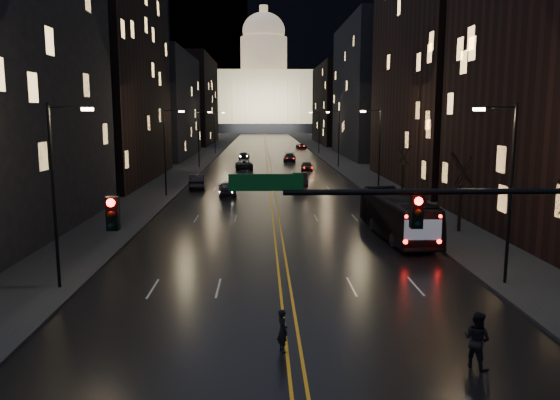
{
  "coord_description": "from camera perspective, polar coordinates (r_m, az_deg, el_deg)",
  "views": [
    {
      "loc": [
        -1.11,
        -15.89,
        8.5
      ],
      "look_at": [
        -0.22,
        10.96,
        4.24
      ],
      "focal_mm": 35.0,
      "sensor_mm": 36.0,
      "label": 1
    }
  ],
  "objects": [
    {
      "name": "ground",
      "position": [
        18.06,
        1.97,
        -19.07
      ],
      "size": [
        900.0,
        900.0,
        0.0
      ],
      "primitive_type": "plane",
      "color": "black",
      "rests_on": "ground"
    },
    {
      "name": "road",
      "position": [
        146.14,
        -1.46,
        5.69
      ],
      "size": [
        20.0,
        320.0,
        0.02
      ],
      "primitive_type": "cube",
      "color": "black",
      "rests_on": "ground"
    },
    {
      "name": "sidewalk_left",
      "position": [
        146.7,
        -6.97,
        5.67
      ],
      "size": [
        8.0,
        320.0,
        0.16
      ],
      "primitive_type": "cube",
      "color": "black",
      "rests_on": "ground"
    },
    {
      "name": "sidewalk_right",
      "position": [
        146.91,
        4.03,
        5.71
      ],
      "size": [
        8.0,
        320.0,
        0.16
      ],
      "primitive_type": "cube",
      "color": "black",
      "rests_on": "ground"
    },
    {
      "name": "center_line",
      "position": [
        146.14,
        -1.46,
        5.69
      ],
      "size": [
        0.62,
        320.0,
        0.01
      ],
      "primitive_type": "cube",
      "color": "orange",
      "rests_on": "road"
    },
    {
      "name": "building_left_mid",
      "position": [
        72.87,
        -18.2,
        12.91
      ],
      "size": [
        12.0,
        30.0,
        28.0
      ],
      "primitive_type": "cube",
      "color": "black",
      "rests_on": "ground"
    },
    {
      "name": "building_left_far",
      "position": [
        109.72,
        -12.52,
        9.59
      ],
      "size": [
        12.0,
        34.0,
        20.0
      ],
      "primitive_type": "cube",
      "color": "black",
      "rests_on": "ground"
    },
    {
      "name": "building_left_dist",
      "position": [
        157.19,
        -9.31,
        10.18
      ],
      "size": [
        12.0,
        40.0,
        24.0
      ],
      "primitive_type": "cube",
      "color": "black",
      "rests_on": "ground"
    },
    {
      "name": "building_right_tall",
      "position": [
        70.29,
        17.26,
        17.22
      ],
      "size": [
        12.0,
        30.0,
        38.0
      ],
      "primitive_type": "cube",
      "color": "black",
      "rests_on": "ground"
    },
    {
      "name": "building_right_mid",
      "position": [
        110.22,
        9.87,
        11.23
      ],
      "size": [
        12.0,
        34.0,
        26.0
      ],
      "primitive_type": "cube",
      "color": "black",
      "rests_on": "ground"
    },
    {
      "name": "building_right_dist",
      "position": [
        157.47,
        6.27,
        9.88
      ],
      "size": [
        12.0,
        40.0,
        22.0
      ],
      "primitive_type": "cube",
      "color": "black",
      "rests_on": "ground"
    },
    {
      "name": "mountain_ridge",
      "position": [
        402.01,
        4.18,
        17.08
      ],
      "size": [
        520.0,
        60.0,
        130.0
      ],
      "primitive_type": "cube",
      "color": "black",
      "rests_on": "ground"
    },
    {
      "name": "capitol",
      "position": [
        266.03,
        -1.68,
        10.88
      ],
      "size": [
        90.0,
        50.0,
        58.5
      ],
      "color": "black",
      "rests_on": "ground"
    },
    {
      "name": "traffic_signal",
      "position": [
        17.7,
        21.54,
        -2.69
      ],
      "size": [
        17.29,
        0.45,
        7.0
      ],
      "color": "black",
      "rests_on": "ground"
    },
    {
      "name": "streetlamp_right_near",
      "position": [
        28.71,
        22.67,
        1.49
      ],
      "size": [
        2.13,
        0.25,
        9.0
      ],
      "color": "black",
      "rests_on": "ground"
    },
    {
      "name": "streetlamp_left_near",
      "position": [
        27.86,
        -22.26,
        1.3
      ],
      "size": [
        2.13,
        0.25,
        9.0
      ],
      "color": "black",
      "rests_on": "ground"
    },
    {
      "name": "streetlamp_right_mid",
      "position": [
        57.25,
        10.18,
        5.46
      ],
      "size": [
        2.13,
        0.25,
        9.0
      ],
      "color": "black",
      "rests_on": "ground"
    },
    {
      "name": "streetlamp_left_mid",
      "position": [
        56.83,
        -11.77,
        5.39
      ],
      "size": [
        2.13,
        0.25,
        9.0
      ],
      "color": "black",
      "rests_on": "ground"
    },
    {
      "name": "streetlamp_right_far",
      "position": [
        86.78,
        6.05,
        6.72
      ],
      "size": [
        2.13,
        0.25,
        9.0
      ],
      "color": "black",
      "rests_on": "ground"
    },
    {
      "name": "streetlamp_left_far",
      "position": [
        86.5,
        -8.39,
        6.66
      ],
      "size": [
        2.13,
        0.25,
        9.0
      ],
      "color": "black",
      "rests_on": "ground"
    },
    {
      "name": "streetlamp_right_dist",
      "position": [
        116.55,
        4.01,
        7.32
      ],
      "size": [
        2.13,
        0.25,
        9.0
      ],
      "color": "black",
      "rests_on": "ground"
    },
    {
      "name": "streetlamp_left_dist",
      "position": [
        116.35,
        -6.73,
        7.28
      ],
      "size": [
        2.13,
        0.25,
        9.0
      ],
      "color": "black",
      "rests_on": "ground"
    },
    {
      "name": "tree_right_mid",
      "position": [
        40.63,
        18.47,
        2.94
      ],
      "size": [
        2.4,
        2.4,
        6.65
      ],
      "color": "black",
      "rests_on": "ground"
    },
    {
      "name": "tree_right_far",
      "position": [
        55.85,
        12.79,
        4.72
      ],
      "size": [
        2.4,
        2.4,
        6.65
      ],
      "color": "black",
      "rests_on": "ground"
    },
    {
      "name": "bus",
      "position": [
        38.61,
        12.17,
        -1.56
      ],
      "size": [
        3.26,
        11.22,
        3.09
      ],
      "primitive_type": "imported",
      "rotation": [
        0.0,
        0.0,
        0.06
      ],
      "color": "black",
      "rests_on": "ground"
    },
    {
      "name": "oncoming_car_a",
      "position": [
        57.14,
        -5.51,
        1.23
      ],
      "size": [
        2.2,
        4.77,
        1.58
      ],
      "primitive_type": "imported",
      "rotation": [
        0.0,
        0.0,
        3.21
      ],
      "color": "black",
      "rests_on": "ground"
    },
    {
      "name": "oncoming_car_b",
      "position": [
        63.02,
        -8.62,
        1.92
      ],
      "size": [
        2.08,
        5.07,
        1.63
      ],
      "primitive_type": "imported",
      "rotation": [
        0.0,
        0.0,
        3.21
      ],
      "color": "black",
      "rests_on": "ground"
    },
    {
      "name": "oncoming_car_c",
      "position": [
        83.83,
        -3.79,
        3.71
      ],
      "size": [
        2.97,
        5.68,
        1.53
      ],
      "primitive_type": "imported",
      "rotation": [
        0.0,
        0.0,
        3.22
      ],
      "color": "black",
      "rests_on": "ground"
    },
    {
      "name": "oncoming_car_d",
      "position": [
        103.47,
        -3.78,
        4.64
      ],
      "size": [
        2.11,
        4.51,
        1.27
      ],
      "primitive_type": "imported",
      "rotation": [
        0.0,
        0.0,
        3.07
      ],
      "color": "black",
      "rests_on": "ground"
    },
    {
      "name": "receding_car_a",
      "position": [
        64.6,
        2.08,
        2.15
      ],
      "size": [
        1.69,
        4.75,
        1.56
      ],
      "primitive_type": "imported",
      "rotation": [
        0.0,
        0.0,
        0.01
      ],
      "color": "black",
      "rests_on": "ground"
    },
    {
      "name": "receding_car_b",
      "position": [
        81.29,
        2.82,
        3.53
      ],
      "size": [
        2.04,
        4.42,
        1.47
      ],
      "primitive_type": "imported",
      "rotation": [
        0.0,
        0.0,
        -0.07
      ],
      "color": "black",
      "rests_on": "ground"
    },
    {
      "name": "receding_car_c",
      "position": [
        97.39,
        1.02,
        4.45
      ],
      "size": [
        2.54,
        5.29,
        1.48
      ],
      "primitive_type": "imported",
      "rotation": [
        0.0,
        0.0,
        -0.09
      ],
      "color": "black",
      "rests_on": "ground"
    },
    {
      "name": "receding_car_d",
      "position": [
        134.08,
        2.23,
        5.64
      ],
      "size": [
        2.59,
        4.62,
        1.22
      ],
      "primitive_type": "imported",
      "rotation": [
        0.0,
        0.0,
        0.13
      ],
      "color": "black",
      "rests_on": "ground"
    },
    {
      "name": "pedestrian_a",
      "position": [
        20.12,
        0.27,
        -13.5
      ],
      "size": [
        0.55,
        0.67,
        1.59
      ],
      "primitive_type": "imported",
      "rotation": [
        0.0,
        0.0,
        1.92
      ],
      "color": "black",
      "rests_on": "ground"
    },
    {
      "name": "pedestrian_b",
      "position": [
        20.04,
        19.88,
        -13.57
      ],
      "size": [
        1.0,
        1.08,
        1.97
      ],
      "primitive_type": "imported",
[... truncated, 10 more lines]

